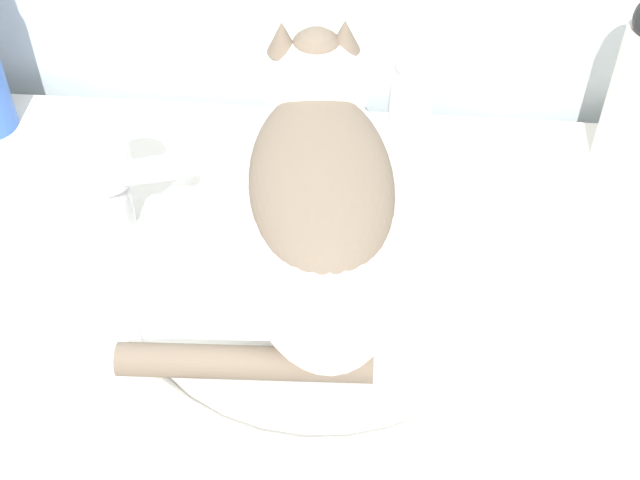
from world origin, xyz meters
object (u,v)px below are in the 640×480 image
at_px(cat, 319,193).
at_px(deodorant_stick, 411,99).
at_px(faucet, 109,174).
at_px(lotion_bottle_white, 638,84).

relative_size(cat, deodorant_stick, 2.55).
relative_size(cat, faucet, 2.66).
height_order(faucet, deodorant_stick, deodorant_stick).
bearing_deg(faucet, deodorant_stick, 49.89).
height_order(cat, faucet, cat).
distance_m(cat, lotion_bottle_white, 0.39).
distance_m(faucet, lotion_bottle_white, 0.55).
bearing_deg(deodorant_stick, faucet, -152.50).
bearing_deg(deodorant_stick, lotion_bottle_white, -0.00).
bearing_deg(lotion_bottle_white, deodorant_stick, 180.00).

